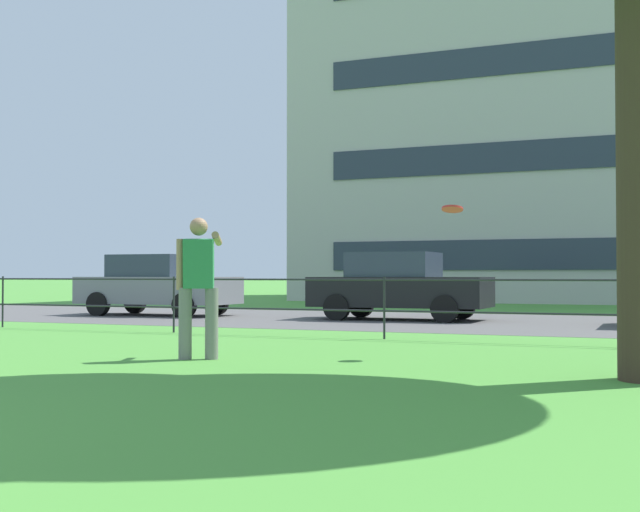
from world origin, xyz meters
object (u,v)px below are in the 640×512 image
object	(u,v)px
frisbee	(452,209)
car_black_left	(399,286)
apartment_building_background	(636,127)
person_thrower	(199,283)
car_grey_far_left	(157,285)

from	to	relation	value
frisbee	car_black_left	size ratio (longest dim) A/B	0.07
apartment_building_background	person_thrower	bearing A→B (deg)	-96.95
car_black_left	frisbee	bearing A→B (deg)	-67.56
apartment_building_background	car_grey_far_left	bearing A→B (deg)	-118.00
frisbee	car_black_left	xyz separation A→B (m)	(-3.36, 8.15, -1.08)
car_grey_far_left	car_black_left	distance (m)	6.33
person_thrower	apartment_building_background	size ratio (longest dim) A/B	0.07
person_thrower	apartment_building_background	distance (m)	29.86
apartment_building_background	car_black_left	bearing A→B (deg)	-102.07
car_grey_far_left	car_black_left	size ratio (longest dim) A/B	1.01
frisbee	car_grey_far_left	bearing A→B (deg)	141.16
frisbee	apartment_building_background	world-z (taller)	apartment_building_background
car_grey_far_left	car_black_left	bearing A→B (deg)	3.13
frisbee	car_grey_far_left	world-z (taller)	frisbee
person_thrower	apartment_building_background	bearing A→B (deg)	83.05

